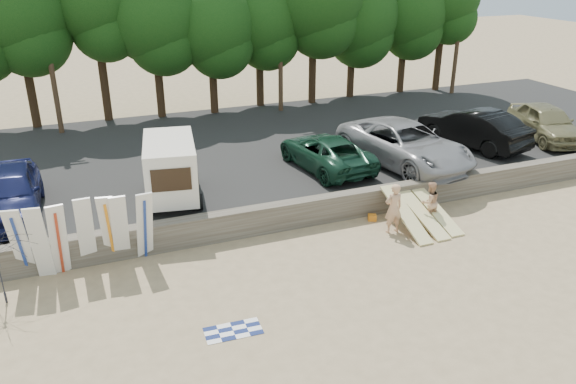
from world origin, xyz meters
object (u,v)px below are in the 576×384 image
car_2 (405,144)px  beachgoer_b (430,202)px  box_trailer (170,167)px  beachgoer_a (393,208)px  car_4 (546,122)px  cooler (414,213)px  car_1 (326,152)px  car_3 (473,128)px  car_0 (9,192)px

car_2 → beachgoer_b: car_2 is taller
box_trailer → beachgoer_b: size_ratio=2.45×
box_trailer → beachgoer_a: 8.17m
car_4 → beachgoer_a: size_ratio=2.73×
beachgoer_a → car_2: bearing=-124.2°
cooler → box_trailer: bearing=136.7°
beachgoer_a → beachgoer_b: size_ratio=1.19×
car_1 → cooler: car_1 is taller
car_3 → car_4: (4.00, -0.49, -0.03)m
beachgoer_b → car_4: bearing=-157.4°
beachgoer_a → car_0: bearing=-19.2°
car_4 → cooler: car_4 is taller
car_0 → beachgoer_a: size_ratio=2.77×
box_trailer → car_3: (14.40, 1.10, -0.38)m
car_0 → car_2: 15.52m
box_trailer → beachgoer_b: box_trailer is taller
car_4 → beachgoer_a: 12.42m
box_trailer → beachgoer_b: (8.66, -3.89, -1.20)m
car_2 → car_4: size_ratio=1.30×
box_trailer → car_2: bearing=9.8°
car_4 → beachgoer_b: size_ratio=3.24×
car_2 → cooler: bearing=-126.7°
car_3 → car_4: 4.03m
car_2 → car_4: car_2 is taller
car_0 → box_trailer: bearing=-6.8°
box_trailer → car_3: 14.45m
car_3 → beachgoer_a: car_3 is taller
cooler → car_3: bearing=15.5°
box_trailer → car_4: box_trailer is taller
box_trailer → beachgoer_a: bearing=-21.7°
car_0 → beachgoer_a: (12.42, -4.79, -0.65)m
car_4 → beachgoer_b: 10.76m
cooler → beachgoer_a: bearing=-173.0°
car_1 → box_trailer: bearing=1.8°
box_trailer → car_4: bearing=11.1°
beachgoer_b → cooler: 0.84m
cooler → car_1: bearing=90.0°
car_0 → car_4: bearing=-0.2°
box_trailer → car_0: (-5.47, 0.64, -0.40)m
car_0 → car_1: bearing=1.2°
box_trailer → car_4: (18.40, 0.61, -0.41)m
car_3 → beachgoer_b: (-5.74, -5.00, -0.82)m
car_0 → beachgoer_a: bearing=-21.2°
car_1 → car_4: 11.71m
car_3 → car_1: bearing=-13.2°
car_3 → cooler: (-6.04, -4.50, -1.43)m
beachgoer_a → beachgoer_b: beachgoer_a is taller
car_2 → car_3: 4.47m
car_3 → beachgoer_a: 9.14m
car_1 → car_3: (7.71, 0.19, 0.17)m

